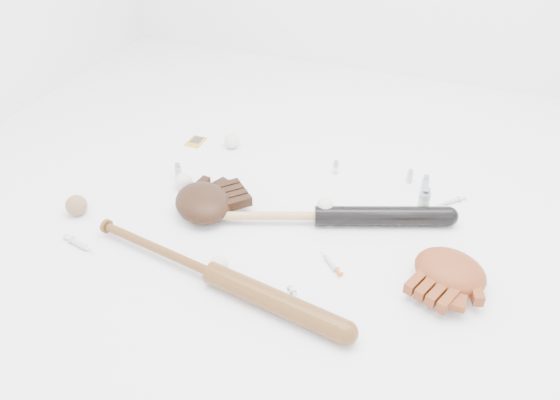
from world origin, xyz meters
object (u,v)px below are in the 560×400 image
(bat_wood, at_px, (212,273))
(glove_dark, at_px, (203,202))
(bat_dark, at_px, (318,216))
(pedestal, at_px, (324,216))

(bat_wood, xyz_separation_m, glove_dark, (-0.19, 0.31, 0.02))
(bat_dark, xyz_separation_m, glove_dark, (-0.42, -0.09, 0.02))
(bat_dark, height_order, glove_dark, glove_dark)
(bat_wood, distance_m, pedestal, 0.49)
(bat_dark, bearing_deg, glove_dark, 171.83)
(bat_wood, height_order, pedestal, bat_wood)
(bat_wood, relative_size, pedestal, 15.34)
(glove_dark, bearing_deg, bat_wood, -14.59)
(bat_wood, xyz_separation_m, pedestal, (0.24, 0.43, -0.02))
(bat_dark, distance_m, glove_dark, 0.43)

